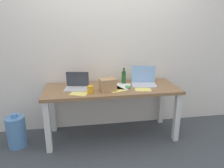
{
  "coord_description": "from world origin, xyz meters",
  "views": [
    {
      "loc": [
        -0.43,
        -2.62,
        1.58
      ],
      "look_at": [
        0.0,
        0.0,
        0.78
      ],
      "focal_mm": 32.85,
      "sensor_mm": 36.0,
      "label": 1
    }
  ],
  "objects_px": {
    "beer_bottle": "(124,77)",
    "computer_mouse": "(128,87)",
    "coffee_mug": "(91,89)",
    "laptop_left": "(77,85)",
    "laptop_right": "(144,81)",
    "water_cooler_jug": "(16,131)",
    "cardboard_box": "(108,85)",
    "desk": "(112,94)"
  },
  "relations": [
    {
      "from": "beer_bottle",
      "to": "computer_mouse",
      "type": "bearing_deg",
      "value": -88.93
    },
    {
      "from": "computer_mouse",
      "to": "beer_bottle",
      "type": "bearing_deg",
      "value": 76.76
    },
    {
      "from": "computer_mouse",
      "to": "coffee_mug",
      "type": "bearing_deg",
      "value": 179.4
    },
    {
      "from": "laptop_left",
      "to": "coffee_mug",
      "type": "height_order",
      "value": "laptop_left"
    },
    {
      "from": "laptop_right",
      "to": "water_cooler_jug",
      "type": "height_order",
      "value": "laptop_right"
    },
    {
      "from": "cardboard_box",
      "to": "desk",
      "type": "bearing_deg",
      "value": 56.85
    },
    {
      "from": "desk",
      "to": "coffee_mug",
      "type": "bearing_deg",
      "value": -148.79
    },
    {
      "from": "beer_bottle",
      "to": "laptop_left",
      "type": "bearing_deg",
      "value": -167.24
    },
    {
      "from": "computer_mouse",
      "to": "water_cooler_jug",
      "type": "height_order",
      "value": "computer_mouse"
    },
    {
      "from": "beer_bottle",
      "to": "computer_mouse",
      "type": "distance_m",
      "value": 0.24
    },
    {
      "from": "laptop_right",
      "to": "water_cooler_jug",
      "type": "xyz_separation_m",
      "value": [
        -1.74,
        -0.12,
        -0.57
      ]
    },
    {
      "from": "laptop_right",
      "to": "computer_mouse",
      "type": "distance_m",
      "value": 0.29
    },
    {
      "from": "laptop_right",
      "to": "beer_bottle",
      "type": "xyz_separation_m",
      "value": [
        -0.26,
        0.12,
        0.04
      ]
    },
    {
      "from": "laptop_left",
      "to": "beer_bottle",
      "type": "relative_size",
      "value": 1.39
    },
    {
      "from": "cardboard_box",
      "to": "coffee_mug",
      "type": "relative_size",
      "value": 2.13
    },
    {
      "from": "laptop_right",
      "to": "beer_bottle",
      "type": "distance_m",
      "value": 0.29
    },
    {
      "from": "beer_bottle",
      "to": "coffee_mug",
      "type": "height_order",
      "value": "beer_bottle"
    },
    {
      "from": "desk",
      "to": "beer_bottle",
      "type": "height_order",
      "value": "beer_bottle"
    },
    {
      "from": "desk",
      "to": "cardboard_box",
      "type": "relative_size",
      "value": 8.95
    },
    {
      "from": "laptop_right",
      "to": "coffee_mug",
      "type": "bearing_deg",
      "value": -162.83
    },
    {
      "from": "laptop_right",
      "to": "cardboard_box",
      "type": "bearing_deg",
      "value": -162.43
    },
    {
      "from": "cardboard_box",
      "to": "laptop_left",
      "type": "bearing_deg",
      "value": 160.9
    },
    {
      "from": "laptop_right",
      "to": "cardboard_box",
      "type": "xyz_separation_m",
      "value": [
        -0.54,
        -0.17,
        0.02
      ]
    },
    {
      "from": "beer_bottle",
      "to": "water_cooler_jug",
      "type": "distance_m",
      "value": 1.62
    },
    {
      "from": "beer_bottle",
      "to": "desk",
      "type": "bearing_deg",
      "value": -139.52
    },
    {
      "from": "laptop_left",
      "to": "laptop_right",
      "type": "relative_size",
      "value": 0.89
    },
    {
      "from": "cardboard_box",
      "to": "coffee_mug",
      "type": "xyz_separation_m",
      "value": [
        -0.23,
        -0.07,
        -0.03
      ]
    },
    {
      "from": "desk",
      "to": "coffee_mug",
      "type": "distance_m",
      "value": 0.38
    },
    {
      "from": "cardboard_box",
      "to": "coffee_mug",
      "type": "bearing_deg",
      "value": -163.8
    },
    {
      "from": "computer_mouse",
      "to": "coffee_mug",
      "type": "height_order",
      "value": "coffee_mug"
    },
    {
      "from": "beer_bottle",
      "to": "coffee_mug",
      "type": "xyz_separation_m",
      "value": [
        -0.5,
        -0.35,
        -0.05
      ]
    },
    {
      "from": "beer_bottle",
      "to": "laptop_right",
      "type": "bearing_deg",
      "value": -23.91
    },
    {
      "from": "beer_bottle",
      "to": "coffee_mug",
      "type": "bearing_deg",
      "value": -144.84
    },
    {
      "from": "desk",
      "to": "computer_mouse",
      "type": "distance_m",
      "value": 0.24
    },
    {
      "from": "beer_bottle",
      "to": "coffee_mug",
      "type": "distance_m",
      "value": 0.62
    },
    {
      "from": "desk",
      "to": "laptop_left",
      "type": "distance_m",
      "value": 0.49
    },
    {
      "from": "coffee_mug",
      "to": "cardboard_box",
      "type": "bearing_deg",
      "value": 16.2
    },
    {
      "from": "laptop_right",
      "to": "beer_bottle",
      "type": "bearing_deg",
      "value": 156.09
    },
    {
      "from": "cardboard_box",
      "to": "water_cooler_jug",
      "type": "height_order",
      "value": "cardboard_box"
    },
    {
      "from": "beer_bottle",
      "to": "water_cooler_jug",
      "type": "relative_size",
      "value": 0.52
    },
    {
      "from": "beer_bottle",
      "to": "cardboard_box",
      "type": "height_order",
      "value": "beer_bottle"
    },
    {
      "from": "desk",
      "to": "computer_mouse",
      "type": "xyz_separation_m",
      "value": [
        0.2,
        -0.06,
        0.12
      ]
    }
  ]
}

